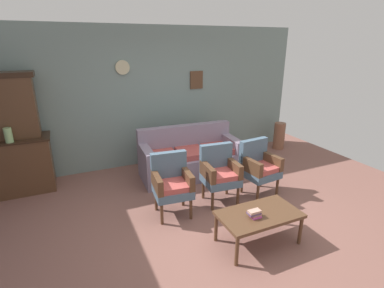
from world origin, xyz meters
The scene contains 12 objects.
ground_plane centered at (0.00, 0.00, 0.00)m, with size 7.68×7.68×0.00m, color #84564C.
wall_back_with_decor centered at (0.00, 2.63, 1.35)m, with size 6.40×0.09×2.70m.
side_cabinet centered at (-2.53, 2.25, 0.47)m, with size 1.16×0.55×0.93m.
cabinet_upper_hutch centered at (-2.53, 2.33, 1.45)m, with size 0.99×0.38×1.03m.
vase_on_cabinet centered at (-2.51, 2.07, 1.05)m, with size 0.12×0.12×0.23m, color #99C580.
floral_couch centered at (0.35, 1.70, 0.33)m, with size 1.87×0.89×0.90m.
armchair_row_middle centered at (-0.42, 0.58, 0.50)m, with size 0.57×0.54×0.90m.
armchair_near_couch_end centered at (0.38, 0.62, 0.50)m, with size 0.56×0.53×0.90m.
armchair_near_cabinet centered at (1.08, 0.57, 0.50)m, with size 0.57×0.54×0.90m.
coffee_table centered at (0.31, -0.49, 0.38)m, with size 1.00×0.56×0.42m.
book_stack_on_table centered at (0.20, -0.54, 0.47)m, with size 0.16×0.11×0.09m.
floor_vase_by_wall centered at (2.85, 2.15, 0.31)m, with size 0.26×0.26×0.62m, color brown.
Camera 1 is at (-1.70, -2.94, 2.38)m, focal length 27.24 mm.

